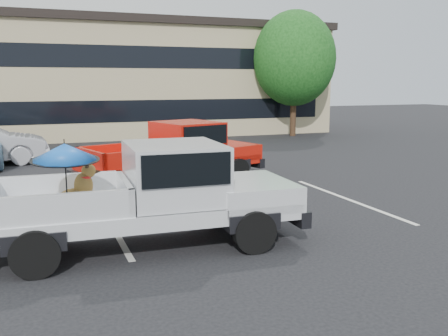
{
  "coord_description": "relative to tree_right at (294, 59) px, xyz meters",
  "views": [
    {
      "loc": [
        -4.39,
        -8.48,
        2.97
      ],
      "look_at": [
        -0.96,
        0.54,
        1.3
      ],
      "focal_mm": 40.0,
      "sensor_mm": 36.0,
      "label": 1
    }
  ],
  "objects": [
    {
      "name": "tree_back",
      "position": [
        -3.0,
        8.0,
        0.2
      ],
      "size": [
        4.68,
        4.68,
        7.11
      ],
      "color": "#332114",
      "rests_on": "ground"
    },
    {
      "name": "ground",
      "position": [
        -9.0,
        -16.0,
        -4.21
      ],
      "size": [
        90.0,
        90.0,
        0.0
      ],
      "primitive_type": "plane",
      "color": "black",
      "rests_on": "ground"
    },
    {
      "name": "silver_pickup",
      "position": [
        -11.31,
        -15.83,
        -3.16
      ],
      "size": [
        5.77,
        2.31,
        2.06
      ],
      "rotation": [
        0.0,
        0.0,
        -0.04
      ],
      "color": "black",
      "rests_on": "ground"
    },
    {
      "name": "stripe_left",
      "position": [
        -12.0,
        -14.0,
        -4.21
      ],
      "size": [
        0.12,
        5.0,
        0.01
      ],
      "primitive_type": "cube",
      "color": "silver",
      "rests_on": "ground"
    },
    {
      "name": "red_pickup",
      "position": [
        -9.38,
        -10.55,
        -3.21
      ],
      "size": [
        5.84,
        3.47,
        1.82
      ],
      "rotation": [
        0.0,
        0.0,
        0.31
      ],
      "color": "black",
      "rests_on": "ground"
    },
    {
      "name": "motel_building",
      "position": [
        -7.0,
        4.99,
        -1.0
      ],
      "size": [
        20.4,
        8.4,
        6.3
      ],
      "color": "tan",
      "rests_on": "ground"
    },
    {
      "name": "stripe_right",
      "position": [
        -6.0,
        -14.0,
        -4.21
      ],
      "size": [
        0.12,
        5.0,
        0.01
      ],
      "primitive_type": "cube",
      "color": "silver",
      "rests_on": "ground"
    },
    {
      "name": "tree_right",
      "position": [
        0.0,
        0.0,
        0.0
      ],
      "size": [
        4.46,
        4.46,
        6.78
      ],
      "color": "#332114",
      "rests_on": "ground"
    }
  ]
}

